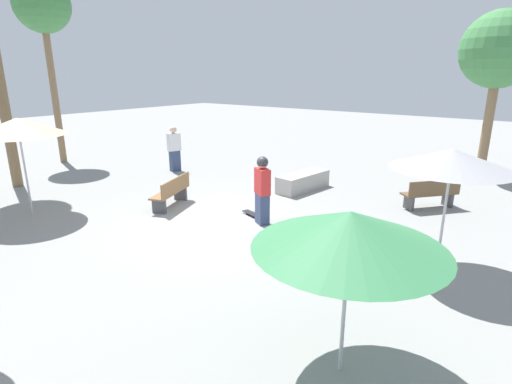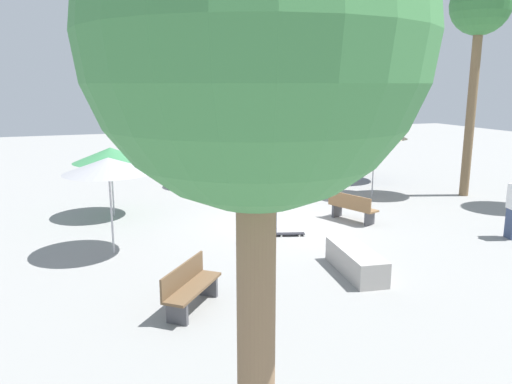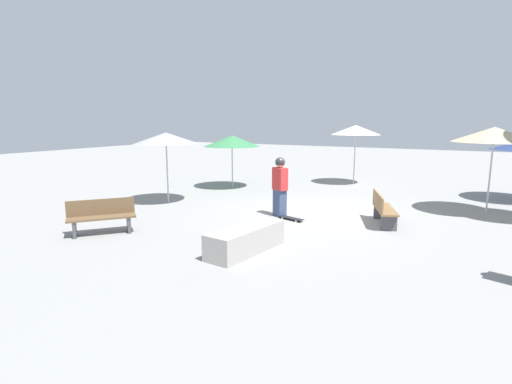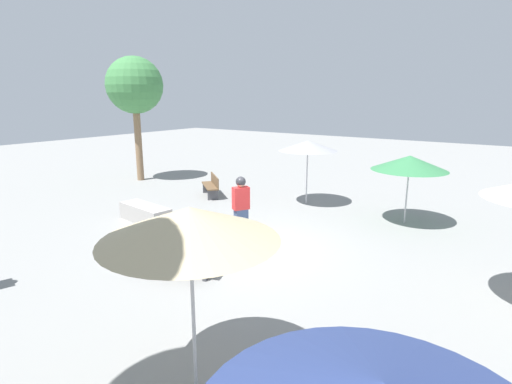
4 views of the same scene
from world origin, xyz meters
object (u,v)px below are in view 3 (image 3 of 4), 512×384
shade_umbrella_tan (494,135)px  shade_umbrella_cream (356,130)px  bench_far (383,209)px  skater_main (280,185)px  bench_near (102,217)px  skateboard (291,218)px  shade_umbrella_green (232,141)px  concrete_ledge (246,239)px  shade_umbrella_grey (166,138)px

shade_umbrella_tan → shade_umbrella_cream: (3.74, 5.03, -0.01)m
bench_far → shade_umbrella_cream: (6.49, 2.55, 1.92)m
skater_main → shade_umbrella_cream: size_ratio=0.68×
bench_near → bench_far: bearing=165.2°
skateboard → bench_far: bearing=33.7°
skater_main → shade_umbrella_tan: 6.38m
skateboard → bench_near: bearing=-119.2°
bench_near → shade_umbrella_cream: bearing=-157.9°
bench_far → shade_umbrella_green: 7.55m
skater_main → shade_umbrella_green: (3.58, 3.88, 1.00)m
skater_main → skateboard: (-0.28, -0.49, -0.88)m
shade_umbrella_tan → shade_umbrella_green: bearing=87.7°
concrete_ledge → shade_umbrella_grey: size_ratio=0.87×
skateboard → shade_umbrella_cream: (7.23, 0.20, 2.29)m
skateboard → shade_umbrella_tan: shade_umbrella_tan is taller
bench_near → shade_umbrella_tan: shade_umbrella_tan is taller
skateboard → bench_far: (0.74, -2.35, 0.37)m
skateboard → concrete_ledge: bearing=-68.9°
shade_umbrella_tan → shade_umbrella_green: (0.36, 9.20, -0.43)m
concrete_ledge → shade_umbrella_green: shade_umbrella_green is taller
shade_umbrella_grey → shade_umbrella_cream: (7.04, -4.44, 0.17)m
concrete_ledge → bench_far: bearing=-29.2°
shade_umbrella_cream → skateboard: bearing=-178.4°
bench_far → shade_umbrella_tan: size_ratio=0.64×
skateboard → shade_umbrella_green: size_ratio=0.36×
skater_main → bench_near: 4.89m
shade_umbrella_grey → skater_main: bearing=-88.8°
shade_umbrella_green → shade_umbrella_cream: bearing=-51.0°
bench_far → shade_umbrella_grey: bearing=-105.9°
shade_umbrella_green → bench_near: bearing=-173.6°
skater_main → shade_umbrella_cream: bearing=117.6°
bench_near → shade_umbrella_tan: size_ratio=0.59×
bench_near → shade_umbrella_tan: 11.08m
bench_near → shade_umbrella_green: size_ratio=0.66×
concrete_ledge → shade_umbrella_grey: bearing=57.1°
concrete_ledge → bench_near: 3.84m
concrete_ledge → bench_near: bench_near is taller
skater_main → shade_umbrella_green: size_ratio=0.75×
skateboard → bench_near: bench_near is taller
concrete_ledge → shade_umbrella_cream: shade_umbrella_cream is taller
shade_umbrella_grey → shade_umbrella_tan: bearing=-70.8°
concrete_ledge → bench_far: size_ratio=1.25×
bench_near → shade_umbrella_green: shade_umbrella_green is taller
bench_far → shade_umbrella_green: shade_umbrella_green is taller
shade_umbrella_green → shade_umbrella_grey: 3.68m
skateboard → bench_far: size_ratio=0.50×
skater_main → shade_umbrella_cream: shade_umbrella_cream is taller
skater_main → shade_umbrella_cream: 7.10m
skater_main → bench_near: bearing=-98.8°
shade_umbrella_tan → shade_umbrella_cream: bearing=53.4°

